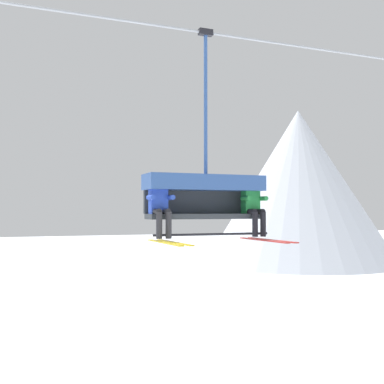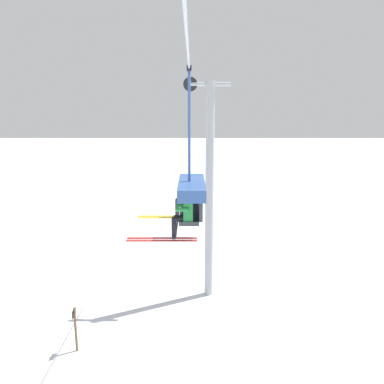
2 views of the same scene
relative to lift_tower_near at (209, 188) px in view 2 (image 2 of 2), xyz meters
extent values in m
cylinder|color=#9EA3A8|center=(0.00, 0.02, -0.23)|extent=(0.36, 0.36, 9.16)
cylinder|color=#9EA3A8|center=(0.00, 0.02, 4.20)|extent=(0.16, 1.60, 0.16)
cylinder|color=black|center=(0.00, -0.78, 4.20)|extent=(0.08, 0.56, 0.56)
cylinder|color=#9EA3A8|center=(8.03, -0.78, 4.20)|extent=(18.06, 0.05, 0.05)
cube|color=#33383D|center=(5.82, -0.78, 0.61)|extent=(2.30, 0.48, 0.10)
cube|color=#33383D|center=(5.82, -0.50, 0.88)|extent=(2.30, 0.08, 0.45)
cube|color=#335699|center=(5.82, -0.72, 1.26)|extent=(2.35, 0.68, 0.30)
cylinder|color=black|center=(5.82, -1.10, 0.28)|extent=(2.30, 0.04, 0.04)
cylinder|color=#335699|center=(5.82, -0.78, 2.78)|extent=(0.07, 0.07, 2.74)
cube|color=black|center=(5.82, -0.78, 4.20)|extent=(0.28, 0.12, 0.12)
cube|color=#2847B7|center=(4.85, -0.80, 0.92)|extent=(0.32, 0.22, 0.52)
sphere|color=maroon|center=(4.85, -0.80, 1.28)|extent=(0.22, 0.22, 0.22)
ellipsoid|color=black|center=(4.85, -0.91, 1.28)|extent=(0.17, 0.04, 0.08)
cylinder|color=#2D2D33|center=(4.76, -0.97, 0.70)|extent=(0.11, 0.34, 0.11)
cylinder|color=#2D2D33|center=(4.94, -0.97, 0.70)|extent=(0.11, 0.34, 0.11)
cylinder|color=#2D2D33|center=(4.76, -1.14, 0.46)|extent=(0.11, 0.11, 0.48)
cylinder|color=#2D2D33|center=(4.94, -1.14, 0.46)|extent=(0.11, 0.11, 0.48)
cube|color=gold|center=(4.76, -1.44, 0.17)|extent=(0.09, 1.70, 0.02)
cube|color=gold|center=(4.94, -1.44, 0.17)|extent=(0.09, 1.70, 0.02)
cylinder|color=#2847B7|center=(4.67, -0.95, 0.96)|extent=(0.09, 0.30, 0.09)
cylinder|color=#2847B7|center=(5.04, -0.95, 0.96)|extent=(0.09, 0.30, 0.09)
cube|color=#23843D|center=(6.78, -0.80, 0.92)|extent=(0.32, 0.22, 0.52)
sphere|color=#284C93|center=(6.78, -0.80, 1.28)|extent=(0.22, 0.22, 0.22)
ellipsoid|color=black|center=(6.78, -0.91, 1.28)|extent=(0.17, 0.04, 0.08)
cylinder|color=black|center=(6.69, -0.97, 0.70)|extent=(0.11, 0.34, 0.11)
cylinder|color=black|center=(6.87, -0.97, 0.70)|extent=(0.11, 0.34, 0.11)
cylinder|color=black|center=(6.69, -1.14, 0.46)|extent=(0.11, 0.11, 0.48)
cylinder|color=black|center=(6.87, -1.14, 0.46)|extent=(0.11, 0.11, 0.48)
cube|color=#B22823|center=(6.69, -1.44, 0.17)|extent=(0.09, 1.70, 0.02)
cube|color=#B22823|center=(6.87, -1.44, 0.17)|extent=(0.09, 1.70, 0.02)
cylinder|color=#23843D|center=(6.59, -0.95, 0.96)|extent=(0.09, 0.30, 0.09)
cylinder|color=#23843D|center=(6.96, -0.95, 0.96)|extent=(0.09, 0.30, 0.09)
cylinder|color=brown|center=(4.03, -4.63, -4.01)|extent=(0.08, 0.08, 1.60)
cube|color=black|center=(4.03, -4.65, -3.39)|extent=(0.36, 0.02, 0.24)
camera|label=1|loc=(2.20, -9.30, 0.71)|focal=45.00mm
camera|label=2|loc=(15.31, -0.71, 3.22)|focal=35.00mm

